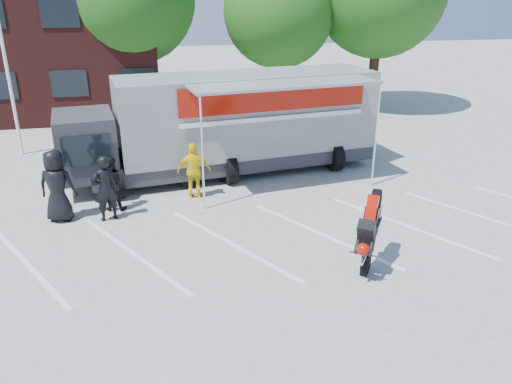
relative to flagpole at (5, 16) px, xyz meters
name	(u,v)px	position (x,y,z in m)	size (l,w,h in m)	color
ground	(229,264)	(6.24, -10.00, -5.05)	(100.00, 100.00, 0.00)	#A9A9A4
parking_bay_lines	(223,244)	(6.24, -9.00, -5.05)	(18.00, 5.00, 0.01)	white
flagpole	(5,16)	(0.00, 0.00, 0.00)	(1.61, 0.12, 8.00)	white
tree_mid	(279,12)	(11.24, 5.00, -0.11)	(5.44, 5.44, 7.68)	#382314
transporter_truck	(235,172)	(7.46, -3.76, -5.05)	(10.56, 5.09, 3.36)	gray
parked_motorcycle	(208,185)	(6.40, -4.81, -5.05)	(0.63, 1.89, 0.99)	silver
stunt_bike_rider	(370,260)	(9.52, -10.52, -5.05)	(0.79, 1.67, 1.97)	black
spectator_leather_a	(57,186)	(2.12, -6.65, -4.05)	(0.98, 0.64, 2.01)	black
spectator_leather_b	(105,188)	(3.38, -6.88, -4.14)	(0.67, 0.44, 1.83)	black
spectator_leather_c	(111,184)	(3.48, -6.21, -4.26)	(0.77, 0.60, 1.59)	black
spectator_hivis	(194,171)	(5.89, -5.80, -4.19)	(1.01, 0.42, 1.72)	yellow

